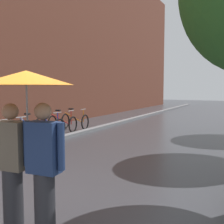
{
  "coord_description": "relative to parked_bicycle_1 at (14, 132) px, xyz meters",
  "views": [
    {
      "loc": [
        3.05,
        -2.72,
        1.9
      ],
      "look_at": [
        0.22,
        2.83,
        1.35
      ],
      "focal_mm": 44.0,
      "sensor_mm": 36.0,
      "label": 1
    }
  ],
  "objects": [
    {
      "name": "ground_plane",
      "position": [
        4.16,
        -4.04,
        -0.38
      ],
      "size": [
        80.0,
        80.0,
        0.0
      ],
      "primitive_type": "plane",
      "color": "#38383D"
    },
    {
      "name": "building_facade",
      "position": [
        -5.84,
        5.96,
        5.18
      ],
      "size": [
        8.0,
        36.0,
        11.12
      ],
      "primitive_type": "cube",
      "color": "brown",
      "rests_on": "ground"
    },
    {
      "name": "kerb_strip",
      "position": [
        0.96,
        5.96,
        -0.32
      ],
      "size": [
        0.3,
        36.0,
        0.12
      ],
      "primitive_type": "cube",
      "color": "slate",
      "rests_on": "ground"
    },
    {
      "name": "parked_bicycle_1",
      "position": [
        0.0,
        0.0,
        0.0
      ],
      "size": [
        1.16,
        0.84,
        0.96
      ],
      "color": "black",
      "rests_on": "ground"
    },
    {
      "name": "parked_bicycle_2",
      "position": [
        -0.01,
        0.88,
        0.0
      ],
      "size": [
        1.16,
        0.84,
        0.96
      ],
      "color": "black",
      "rests_on": "ground"
    },
    {
      "name": "parked_bicycle_3",
      "position": [
        0.01,
        1.84,
        0.0
      ],
      "size": [
        1.13,
        0.79,
        0.96
      ],
      "color": "black",
      "rests_on": "ground"
    },
    {
      "name": "parked_bicycle_4",
      "position": [
        -0.01,
        2.7,
        0.0
      ],
      "size": [
        1.15,
        0.81,
        0.96
      ],
      "color": "black",
      "rests_on": "ground"
    },
    {
      "name": "parked_bicycle_5",
      "position": [
        0.02,
        3.6,
        0.0
      ],
      "size": [
        1.15,
        0.81,
        0.96
      ],
      "color": "black",
      "rests_on": "ground"
    },
    {
      "name": "couple_under_umbrella",
      "position": [
        4.7,
        -4.2,
        1.06
      ],
      "size": [
        1.19,
        1.19,
        2.12
      ],
      "color": "#2D2D33",
      "rests_on": "ground"
    }
  ]
}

